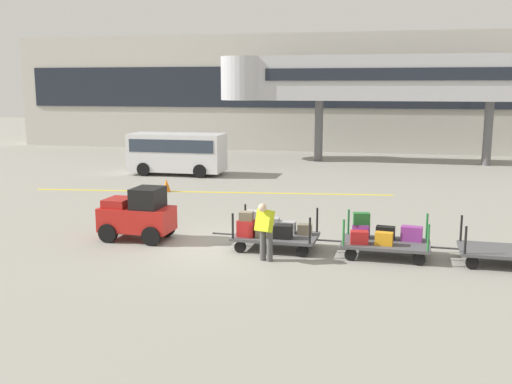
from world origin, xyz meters
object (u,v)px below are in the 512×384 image
(baggage_cart_middle, at_px, (383,238))
(baggage_cart_tail, at_px, (506,252))
(shuttle_van, at_px, (177,151))
(safety_cone_near, at_px, (167,185))
(baggage_handler, at_px, (265,229))
(baggage_cart_lead, at_px, (271,231))
(baggage_tug, at_px, (138,215))

(baggage_cart_middle, bearing_deg, baggage_cart_tail, -2.78)
(shuttle_van, height_order, safety_cone_near, shuttle_van)
(baggage_handler, relative_size, safety_cone_near, 2.84)
(baggage_cart_lead, bearing_deg, baggage_tug, 178.21)
(baggage_tug, distance_m, shuttle_van, 13.11)
(baggage_cart_middle, distance_m, baggage_cart_tail, 3.08)
(baggage_cart_middle, bearing_deg, safety_cone_near, 139.06)
(baggage_cart_middle, relative_size, shuttle_van, 0.63)
(baggage_cart_tail, bearing_deg, baggage_cart_middle, 177.22)
(baggage_cart_middle, distance_m, baggage_handler, 3.22)
(safety_cone_near, bearing_deg, baggage_tug, -74.84)
(baggage_cart_lead, relative_size, baggage_cart_middle, 1.00)
(baggage_tug, xyz_separation_m, baggage_handler, (4.11, -1.35, 0.11))
(baggage_cart_middle, xyz_separation_m, safety_cone_near, (-9.20, 7.98, -0.21))
(shuttle_van, bearing_deg, baggage_cart_middle, -50.84)
(safety_cone_near, bearing_deg, baggage_handler, -55.80)
(baggage_cart_middle, height_order, shuttle_van, shuttle_van)
(baggage_tug, relative_size, baggage_cart_tail, 0.71)
(baggage_cart_middle, bearing_deg, baggage_tug, 178.56)
(baggage_tug, bearing_deg, baggage_cart_tail, -1.84)
(baggage_cart_tail, relative_size, baggage_handler, 1.93)
(baggage_tug, xyz_separation_m, baggage_cart_middle, (7.08, -0.18, -0.27))
(baggage_tug, xyz_separation_m, safety_cone_near, (-2.11, 7.80, -0.48))
(baggage_tug, height_order, shuttle_van, shuttle_van)
(baggage_cart_tail, bearing_deg, baggage_cart_lead, 178.12)
(baggage_tug, distance_m, baggage_cart_lead, 4.03)
(baggage_cart_tail, distance_m, safety_cone_near, 14.71)
(safety_cone_near, bearing_deg, baggage_cart_tail, -33.53)
(baggage_tug, distance_m, safety_cone_near, 8.09)
(baggage_tug, height_order, baggage_cart_lead, baggage_tug)
(baggage_cart_lead, height_order, baggage_handler, baggage_handler)
(baggage_handler, distance_m, safety_cone_near, 11.08)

